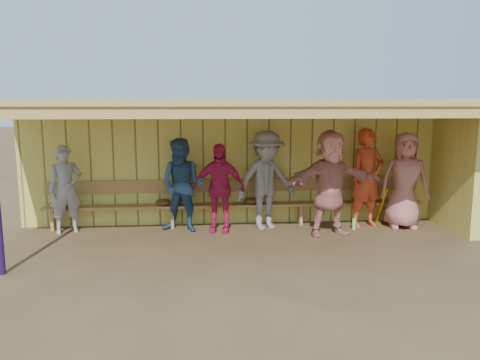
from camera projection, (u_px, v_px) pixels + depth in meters
name	position (u px, v px, depth m)	size (l,w,h in m)	color
ground	(242.00, 240.00, 8.45)	(90.00, 90.00, 0.00)	brown
player_a	(66.00, 189.00, 8.83)	(0.61, 0.40, 1.68)	#95949C
player_c	(182.00, 185.00, 8.95)	(0.87, 0.68, 1.80)	#2E527E
player_d	(219.00, 188.00, 8.94)	(1.00, 0.42, 1.70)	#CA2054
player_e	(266.00, 180.00, 9.13)	(1.24, 0.72, 1.93)	gray
player_f	(330.00, 183.00, 8.67)	(1.83, 0.58, 1.98)	tan
player_g	(367.00, 178.00, 9.28)	(0.72, 0.47, 1.97)	#C94020
player_h	(405.00, 181.00, 9.17)	(0.93, 0.60, 1.90)	#B56B66
dugout_structure	(259.00, 143.00, 8.88)	(8.80, 3.20, 2.50)	#E2D360
bench	(237.00, 199.00, 9.46)	(7.60, 0.34, 0.93)	tan
dugout_equipment	(202.00, 203.00, 9.28)	(7.36, 0.62, 0.80)	gold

